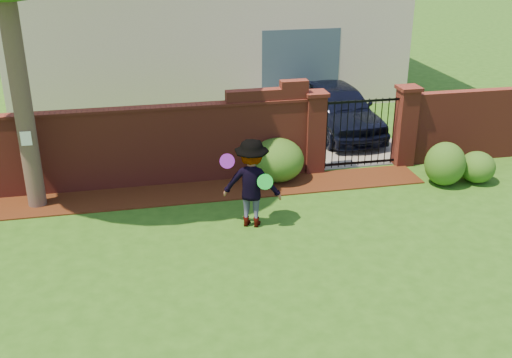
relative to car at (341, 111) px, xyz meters
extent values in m
cube|color=#275515|center=(-3.87, -6.33, -0.68)|extent=(80.00, 80.00, 0.01)
cube|color=#361709|center=(-4.82, -2.99, -0.66)|extent=(11.10, 1.08, 0.03)
cube|color=maroon|center=(-6.02, -2.33, 0.17)|extent=(8.70, 0.25, 1.70)
cube|color=maroon|center=(-2.57, -2.33, 1.17)|extent=(1.80, 0.25, 0.30)
cube|color=maroon|center=(-1.97, -2.33, 1.40)|extent=(0.60, 0.25, 0.16)
cube|color=maroon|center=(-6.02, -2.33, 1.05)|extent=(8.70, 0.31, 0.06)
cube|color=maroon|center=(2.73, -2.33, 0.17)|extent=(4.00, 0.25, 1.70)
cube|color=maroon|center=(-1.47, -2.33, 0.22)|extent=(0.42, 0.42, 1.80)
cube|color=maroon|center=(-1.47, -2.33, 1.16)|extent=(0.50, 0.50, 0.08)
cube|color=maroon|center=(0.73, -2.33, 0.22)|extent=(0.42, 0.42, 1.80)
cube|color=maroon|center=(0.73, -2.33, 1.16)|extent=(0.50, 0.50, 0.08)
cylinder|color=black|center=(-1.18, -2.33, 0.17)|extent=(0.02, 0.02, 1.60)
cylinder|color=black|center=(-1.02, -2.33, 0.17)|extent=(0.02, 0.02, 1.60)
cylinder|color=black|center=(-0.86, -2.33, 0.17)|extent=(0.02, 0.02, 1.60)
cylinder|color=black|center=(-0.69, -2.33, 0.17)|extent=(0.02, 0.02, 1.60)
cylinder|color=black|center=(-0.53, -2.33, 0.17)|extent=(0.02, 0.02, 1.60)
cylinder|color=black|center=(-0.37, -2.33, 0.17)|extent=(0.02, 0.02, 1.60)
cylinder|color=black|center=(-0.21, -2.33, 0.17)|extent=(0.02, 0.02, 1.60)
cylinder|color=black|center=(-0.05, -2.33, 0.17)|extent=(0.02, 0.02, 1.60)
cylinder|color=black|center=(0.11, -2.33, 0.17)|extent=(0.02, 0.02, 1.60)
cylinder|color=black|center=(0.28, -2.33, 0.17)|extent=(0.02, 0.02, 1.60)
cylinder|color=black|center=(0.44, -2.33, 0.17)|extent=(0.02, 0.02, 1.60)
cube|color=black|center=(-0.37, -2.33, -0.56)|extent=(1.78, 0.03, 0.05)
cube|color=black|center=(-0.37, -2.33, 0.92)|extent=(1.78, 0.03, 0.05)
cube|color=slate|center=(-0.37, 1.67, -0.67)|extent=(3.20, 8.00, 0.01)
cube|color=#384C5B|center=(-0.37, 2.72, 0.52)|extent=(2.40, 0.12, 2.40)
imported|color=black|center=(0.00, 0.00, 0.00)|extent=(1.77, 4.03, 1.35)
cylinder|color=#45322A|center=(-7.47, -2.93, 2.82)|extent=(0.36, 0.36, 7.00)
cube|color=white|center=(-7.47, -3.12, 0.82)|extent=(0.20, 0.01, 0.28)
ellipsoid|color=#1E5118|center=(-2.40, -2.67, -0.20)|extent=(1.17, 1.17, 0.96)
ellipsoid|color=#1E5118|center=(1.09, -3.65, -0.20)|extent=(0.87, 0.87, 0.96)
ellipsoid|color=#1E5118|center=(1.87, -3.67, -0.33)|extent=(0.78, 0.78, 0.69)
imported|color=gray|center=(-3.40, -4.68, 0.18)|extent=(1.26, 0.99, 1.70)
cylinder|color=purple|center=(-3.84, -4.63, 0.64)|extent=(0.28, 0.13, 0.27)
cylinder|color=#1BD13F|center=(-3.20, -4.93, 0.30)|extent=(0.30, 0.14, 0.29)
camera|label=1|loc=(-5.46, -14.77, 4.65)|focal=42.71mm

